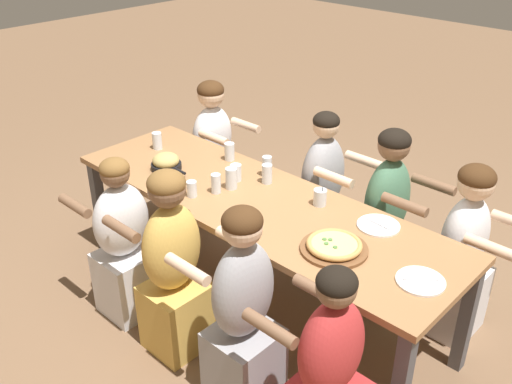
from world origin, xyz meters
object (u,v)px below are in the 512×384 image
drinking_glass_g (216,184)px  diner_near_right (328,378)px  drinking_glass_b (236,174)px  drinking_glass_h (267,168)px  drinking_glass_c (157,142)px  diner_near_midright (243,316)px  cocktail_glass_blue (320,198)px  drinking_glass_d (230,153)px  skillet_bowl (166,162)px  diner_far_center (322,199)px  empty_plate_a (378,225)px  diner_far_right (461,258)px  empty_plate_b (420,281)px  drinking_glass_e (192,189)px  diner_far_left (213,153)px  diner_near_midleft (124,246)px  drinking_glass_a (231,180)px  diner_near_center (173,271)px  pizza_board_main (334,246)px  diner_far_midright (385,222)px  drinking_glass_f (267,175)px

drinking_glass_g → diner_near_right: bearing=-22.2°
drinking_glass_b → drinking_glass_h: size_ratio=0.81×
drinking_glass_c → diner_near_midright: bearing=-24.1°
cocktail_glass_blue → drinking_glass_b: (-0.59, -0.12, 0.00)m
drinking_glass_d → drinking_glass_c: bearing=-156.3°
skillet_bowl → cocktail_glass_blue: (1.04, 0.32, -0.00)m
diner_far_center → skillet_bowl: bearing=-46.0°
empty_plate_a → diner_far_right: size_ratio=0.21×
empty_plate_b → diner_far_center: size_ratio=0.21×
drinking_glass_e → diner_far_left: bearing=131.1°
drinking_glass_c → diner_far_center: size_ratio=0.11×
cocktail_glass_blue → diner_near_midleft: size_ratio=0.12×
drinking_glass_e → drinking_glass_a: bearing=67.3°
drinking_glass_d → diner_far_left: (-0.54, 0.34, -0.29)m
cocktail_glass_blue → diner_near_right: bearing=-49.6°
empty_plate_b → drinking_glass_e: 1.45m
cocktail_glass_blue → drinking_glass_a: 0.57m
empty_plate_b → drinking_glass_d: (-1.65, 0.34, 0.05)m
diner_far_left → diner_near_right: 2.44m
empty_plate_a → skillet_bowl: bearing=-166.2°
diner_near_right → drinking_glass_b: bearing=61.0°
cocktail_glass_blue → diner_near_center: (-0.37, -0.84, -0.27)m
pizza_board_main → drinking_glass_c: (-1.70, 0.18, 0.03)m
diner_far_midright → drinking_glass_g: bearing=-46.8°
cocktail_glass_blue → drinking_glass_a: size_ratio=0.91×
drinking_glass_b → diner_near_midright: size_ratio=0.09×
empty_plate_b → diner_near_midright: size_ratio=0.20×
drinking_glass_a → diner_near_midright: size_ratio=0.12×
drinking_glass_h → diner_far_midright: 0.83m
empty_plate_a → diner_far_right: 0.57m
skillet_bowl → diner_near_midleft: (0.20, -0.52, -0.32)m
diner_far_center → diner_far_left: (-1.10, -0.00, 0.00)m
drinking_glass_h → diner_far_center: size_ratio=0.12×
drinking_glass_h → empty_plate_a: bearing=-2.5°
diner_far_right → drinking_glass_g: bearing=-60.6°
empty_plate_b → drinking_glass_e: bearing=-172.6°
empty_plate_a → drinking_glass_b: bearing=-171.5°
diner_far_center → diner_near_midright: size_ratio=1.00×
pizza_board_main → drinking_glass_g: (-0.91, 0.01, 0.04)m
diner_far_center → diner_far_left: diner_far_center is taller
drinking_glass_b → drinking_glass_f: (0.17, 0.11, 0.01)m
drinking_glass_d → diner_near_right: diner_near_right is taller
drinking_glass_b → drinking_glass_f: 0.20m
drinking_glass_d → skillet_bowl: bearing=-117.2°
empty_plate_a → drinking_glass_f: bearing=-177.6°
drinking_glass_b → diner_far_right: (1.32, 0.53, -0.29)m
diner_far_midright → drinking_glass_h: bearing=-63.9°
pizza_board_main → diner_near_midright: diner_near_midright is taller
drinking_glass_h → diner_near_right: bearing=-37.0°
empty_plate_a → diner_far_left: 1.83m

